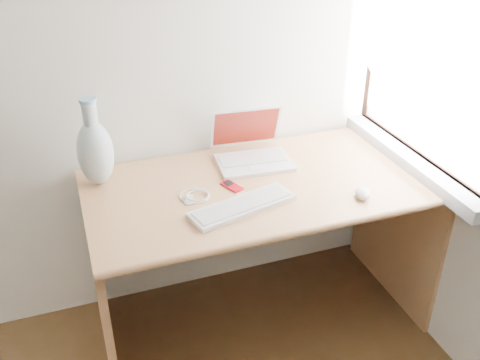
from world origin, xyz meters
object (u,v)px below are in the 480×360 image
object	(u,v)px
desk	(255,216)
laptop	(251,150)
external_keyboard	(242,206)
vase	(95,150)

from	to	relation	value
desk	laptop	bearing A→B (deg)	79.59
external_keyboard	vase	bearing A→B (deg)	128.48
vase	laptop	bearing A→B (deg)	-1.43
external_keyboard	vase	size ratio (longest dim) A/B	1.20
desk	external_keyboard	bearing A→B (deg)	-120.69
laptop	external_keyboard	distance (m)	0.40
laptop	vase	world-z (taller)	vase
external_keyboard	vase	world-z (taller)	vase
laptop	vase	distance (m)	0.67
desk	laptop	distance (m)	0.30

